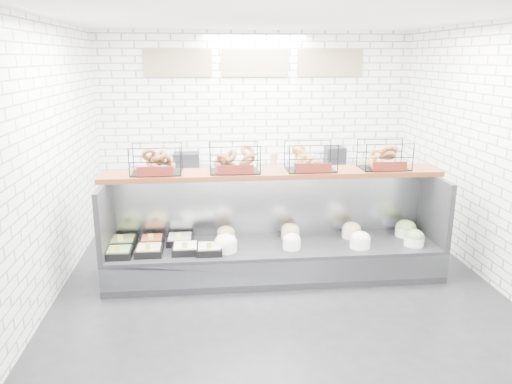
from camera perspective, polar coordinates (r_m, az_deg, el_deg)
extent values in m
plane|color=black|center=(5.95, 2.49, -10.61)|extent=(5.50, 5.50, 0.00)
cube|color=white|center=(8.17, -0.13, 7.50)|extent=(5.00, 0.02, 3.00)
cube|color=white|center=(5.68, -23.18, 2.90)|extent=(0.02, 5.50, 3.00)
cube|color=white|center=(6.33, 25.71, 3.77)|extent=(0.02, 5.50, 3.00)
cube|color=white|center=(5.38, 2.87, 19.54)|extent=(5.00, 5.50, 0.02)
cube|color=tan|center=(8.04, -8.93, 14.35)|extent=(1.05, 0.03, 0.42)
cube|color=tan|center=(8.07, -0.11, 14.53)|extent=(1.05, 0.03, 0.42)
cube|color=tan|center=(8.27, 8.46, 14.38)|extent=(1.05, 0.03, 0.42)
cube|color=black|center=(6.14, 2.11, -7.72)|extent=(4.00, 0.90, 0.40)
cube|color=#93969B|center=(5.74, 2.71, -9.21)|extent=(4.00, 0.03, 0.28)
cube|color=#93969B|center=(6.32, 1.67, -1.26)|extent=(4.00, 0.08, 0.80)
cube|color=black|center=(6.00, -16.83, -2.84)|extent=(0.06, 0.90, 0.80)
cube|color=black|center=(6.50, 19.66, -1.72)|extent=(0.06, 0.90, 0.80)
cube|color=black|center=(5.90, -15.37, -6.76)|extent=(0.29, 0.29, 0.08)
cube|color=olive|center=(5.89, -15.39, -6.44)|extent=(0.24, 0.24, 0.04)
cube|color=#DED84D|center=(5.77, -15.59, -6.30)|extent=(0.06, 0.01, 0.08)
cube|color=black|center=(6.22, -15.03, -5.57)|extent=(0.32, 0.32, 0.08)
cube|color=olive|center=(6.21, -15.05, -5.26)|extent=(0.28, 0.28, 0.04)
cube|color=#DED84D|center=(6.09, -15.25, -5.15)|extent=(0.06, 0.01, 0.08)
cube|color=black|center=(5.88, -12.12, -6.60)|extent=(0.31, 0.31, 0.08)
cube|color=tan|center=(5.87, -12.14, -6.29)|extent=(0.26, 0.26, 0.04)
cube|color=#DED84D|center=(5.75, -12.28, -6.16)|extent=(0.06, 0.01, 0.08)
cube|color=black|center=(6.17, -11.80, -5.53)|extent=(0.27, 0.27, 0.08)
cube|color=#DB5C2E|center=(6.16, -11.81, -5.22)|extent=(0.23, 0.23, 0.04)
cube|color=#DED84D|center=(6.05, -11.93, -5.05)|extent=(0.06, 0.01, 0.08)
cube|color=black|center=(5.86, -8.05, -6.48)|extent=(0.31, 0.31, 0.08)
cube|color=white|center=(5.85, -8.07, -6.17)|extent=(0.26, 0.26, 0.04)
cube|color=#DED84D|center=(5.73, -8.13, -6.04)|extent=(0.06, 0.01, 0.08)
cube|color=black|center=(6.15, -8.69, -5.45)|extent=(0.32, 0.32, 0.08)
cube|color=silver|center=(6.14, -8.70, -5.14)|extent=(0.27, 0.27, 0.04)
cube|color=#DED84D|center=(6.02, -8.77, -5.02)|extent=(0.06, 0.01, 0.08)
cube|color=black|center=(5.81, -5.37, -6.60)|extent=(0.30, 0.30, 0.08)
cube|color=silver|center=(5.80, -5.38, -6.28)|extent=(0.25, 0.25, 0.04)
cube|color=#DED84D|center=(5.68, -5.38, -6.14)|extent=(0.06, 0.01, 0.08)
cylinder|color=white|center=(5.85, -3.46, -6.24)|extent=(0.27, 0.27, 0.11)
ellipsoid|color=white|center=(5.83, -3.47, -5.69)|extent=(0.26, 0.26, 0.18)
cylinder|color=white|center=(6.16, -3.45, -5.12)|extent=(0.23, 0.23, 0.11)
ellipsoid|color=tan|center=(6.14, -3.46, -4.60)|extent=(0.22, 0.22, 0.15)
cylinder|color=white|center=(5.93, 4.09, -5.96)|extent=(0.21, 0.21, 0.11)
ellipsoid|color=silver|center=(5.91, 4.10, -5.41)|extent=(0.21, 0.21, 0.15)
cylinder|color=white|center=(6.25, 3.95, -4.81)|extent=(0.23, 0.23, 0.11)
ellipsoid|color=#D8BE85|center=(6.23, 3.96, -4.30)|extent=(0.23, 0.23, 0.16)
cylinder|color=white|center=(6.07, 11.80, -5.73)|extent=(0.24, 0.24, 0.11)
ellipsoid|color=silver|center=(6.05, 11.83, -5.20)|extent=(0.24, 0.24, 0.17)
cylinder|color=white|center=(6.39, 10.84, -4.63)|extent=(0.24, 0.24, 0.11)
ellipsoid|color=tan|center=(6.37, 10.87, -4.12)|extent=(0.23, 0.23, 0.16)
cylinder|color=white|center=(6.31, 17.61, -5.35)|extent=(0.24, 0.24, 0.11)
ellipsoid|color=#678C47|center=(6.29, 17.66, -4.84)|extent=(0.23, 0.23, 0.16)
cylinder|color=white|center=(6.61, 16.72, -4.34)|extent=(0.26, 0.26, 0.11)
ellipsoid|color=#769C4F|center=(6.59, 16.76, -3.85)|extent=(0.25, 0.25, 0.18)
cube|color=#4D2210|center=(6.03, 1.93, 2.15)|extent=(4.10, 0.50, 0.06)
cube|color=black|center=(5.97, -11.33, 3.68)|extent=(0.60, 0.38, 0.34)
cube|color=#54160F|center=(5.79, -11.46, 2.32)|extent=(0.42, 0.02, 0.11)
cube|color=black|center=(5.95, -2.46, 3.93)|extent=(0.60, 0.38, 0.34)
cube|color=#54160F|center=(5.77, -2.34, 2.57)|extent=(0.42, 0.02, 0.11)
cube|color=black|center=(6.07, 6.26, 4.07)|extent=(0.60, 0.38, 0.34)
cube|color=#54160F|center=(5.90, 6.63, 2.74)|extent=(0.42, 0.02, 0.11)
cube|color=black|center=(6.32, 14.47, 4.13)|extent=(0.60, 0.38, 0.34)
cube|color=#54160F|center=(6.16, 15.04, 2.85)|extent=(0.42, 0.02, 0.11)
cube|color=#93969B|center=(8.06, 0.09, -0.22)|extent=(4.00, 0.60, 0.90)
cube|color=black|center=(7.92, -7.96, 3.59)|extent=(0.40, 0.30, 0.24)
cube|color=silver|center=(7.95, -1.37, 3.55)|extent=(0.35, 0.28, 0.18)
cylinder|color=orange|center=(7.90, 2.00, 3.63)|extent=(0.09, 0.09, 0.22)
cube|color=black|center=(8.13, 9.01, 4.06)|extent=(0.30, 0.30, 0.30)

